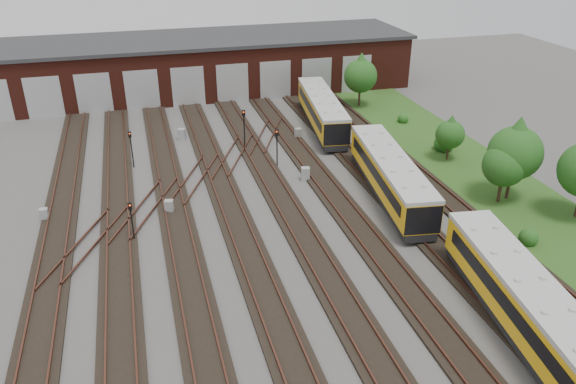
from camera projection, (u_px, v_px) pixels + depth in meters
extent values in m
plane|color=#464341|center=(288.00, 269.00, 34.44)|extent=(120.00, 120.00, 0.00)
cube|color=black|center=(45.00, 306.00, 31.02)|extent=(2.40, 70.00, 0.18)
cube|color=#512C20|center=(31.00, 306.00, 30.77)|extent=(0.10, 70.00, 0.15)
cube|color=#512C20|center=(58.00, 302.00, 31.12)|extent=(0.10, 70.00, 0.15)
cube|color=black|center=(120.00, 294.00, 31.99)|extent=(2.40, 70.00, 0.18)
cube|color=#512C20|center=(106.00, 294.00, 31.74)|extent=(0.10, 70.00, 0.15)
cube|color=#512C20|center=(132.00, 290.00, 32.09)|extent=(0.10, 70.00, 0.15)
cube|color=black|center=(190.00, 283.00, 32.95)|extent=(2.40, 70.00, 0.18)
cube|color=#512C20|center=(178.00, 283.00, 32.71)|extent=(0.10, 70.00, 0.15)
cube|color=#512C20|center=(202.00, 279.00, 33.05)|extent=(0.10, 70.00, 0.15)
cube|color=black|center=(257.00, 273.00, 33.92)|extent=(2.40, 70.00, 0.18)
cube|color=#512C20|center=(245.00, 272.00, 33.67)|extent=(0.10, 70.00, 0.15)
cube|color=#512C20|center=(268.00, 269.00, 34.02)|extent=(0.10, 70.00, 0.15)
cube|color=black|center=(319.00, 263.00, 34.88)|extent=(2.40, 70.00, 0.18)
cube|color=#512C20|center=(308.00, 262.00, 34.64)|extent=(0.10, 70.00, 0.15)
cube|color=#512C20|center=(330.00, 259.00, 34.98)|extent=(0.10, 70.00, 0.15)
cube|color=black|center=(379.00, 253.00, 35.85)|extent=(2.40, 70.00, 0.18)
cube|color=#512C20|center=(368.00, 253.00, 35.60)|extent=(0.10, 70.00, 0.15)
cube|color=#512C20|center=(389.00, 249.00, 35.95)|extent=(0.10, 70.00, 0.15)
cube|color=black|center=(435.00, 244.00, 36.82)|extent=(2.40, 70.00, 0.18)
cube|color=#512C20|center=(425.00, 244.00, 36.57)|extent=(0.10, 70.00, 0.15)
cube|color=#512C20|center=(445.00, 240.00, 36.91)|extent=(0.10, 70.00, 0.15)
cube|color=black|center=(488.00, 236.00, 37.78)|extent=(2.40, 70.00, 0.18)
cube|color=#512C20|center=(479.00, 235.00, 37.53)|extent=(0.10, 70.00, 0.15)
cube|color=#512C20|center=(498.00, 232.00, 37.88)|extent=(0.10, 70.00, 0.15)
cube|color=#512C20|center=(146.00, 208.00, 41.00)|extent=(5.40, 9.62, 0.15)
cube|color=#512C20|center=(194.00, 179.00, 45.41)|extent=(5.40, 9.62, 0.15)
cube|color=#512C20|center=(234.00, 155.00, 49.81)|extent=(5.40, 9.62, 0.15)
cube|color=#512C20|center=(87.00, 243.00, 36.59)|extent=(5.40, 9.62, 0.15)
cube|color=#512C20|center=(267.00, 135.00, 54.22)|extent=(5.40, 9.62, 0.15)
cube|color=#4E1C13|center=(199.00, 66.00, 67.51)|extent=(50.00, 12.00, 6.00)
cube|color=#2E2E31|center=(197.00, 39.00, 66.09)|extent=(51.00, 12.50, 0.40)
cube|color=#AAACB0|center=(44.00, 98.00, 58.58)|extent=(3.60, 0.12, 4.40)
cube|color=#AAACB0|center=(94.00, 94.00, 59.79)|extent=(3.60, 0.12, 4.40)
cube|color=#AAACB0|center=(142.00, 90.00, 61.00)|extent=(3.60, 0.12, 4.40)
cube|color=#AAACB0|center=(188.00, 87.00, 62.21)|extent=(3.60, 0.12, 4.40)
cube|color=#AAACB0|center=(233.00, 83.00, 63.41)|extent=(3.60, 0.12, 4.40)
cube|color=#AAACB0|center=(275.00, 80.00, 64.62)|extent=(3.60, 0.12, 4.40)
cube|color=#AAACB0|center=(317.00, 77.00, 65.83)|extent=(3.60, 0.12, 4.40)
cube|color=#AAACB0|center=(356.00, 74.00, 67.03)|extent=(3.60, 0.12, 4.40)
cube|color=#27521B|center=(472.00, 169.00, 47.62)|extent=(8.00, 55.00, 0.05)
cube|color=black|center=(520.00, 323.00, 29.00)|extent=(4.17, 14.53, 0.57)
cube|color=#E79E0C|center=(525.00, 302.00, 28.40)|extent=(4.45, 14.57, 2.11)
cube|color=#BBBAB6|center=(530.00, 282.00, 27.86)|extent=(4.54, 14.59, 0.29)
cube|color=black|center=(502.00, 300.00, 28.14)|extent=(1.80, 12.53, 0.81)
cube|color=black|center=(549.00, 296.00, 28.45)|extent=(1.80, 12.53, 0.81)
cube|color=black|center=(389.00, 190.00, 42.77)|extent=(4.17, 14.53, 0.57)
cube|color=#E79E0C|center=(390.00, 174.00, 42.17)|extent=(4.45, 14.57, 2.11)
cube|color=#BBBAB6|center=(392.00, 159.00, 41.63)|extent=(4.54, 14.59, 0.29)
cube|color=black|center=(374.00, 172.00, 41.91)|extent=(1.80, 12.53, 0.81)
cube|color=black|center=(407.00, 170.00, 42.21)|extent=(1.80, 12.53, 0.81)
cube|color=black|center=(322.00, 122.00, 56.53)|extent=(4.17, 14.53, 0.57)
cube|color=#E79E0C|center=(322.00, 109.00, 55.93)|extent=(4.45, 14.57, 2.11)
cube|color=#BBBAB6|center=(322.00, 98.00, 55.39)|extent=(4.54, 14.59, 0.29)
cube|color=black|center=(309.00, 107.00, 55.67)|extent=(1.80, 12.53, 0.81)
cube|color=black|center=(334.00, 106.00, 55.98)|extent=(1.80, 12.53, 0.81)
cylinder|color=black|center=(133.00, 225.00, 36.86)|extent=(0.10, 0.10, 2.36)
cube|color=black|center=(130.00, 206.00, 36.22)|extent=(0.26, 0.17, 0.49)
sphere|color=red|center=(130.00, 206.00, 36.10)|extent=(0.12, 0.12, 0.12)
cylinder|color=black|center=(132.00, 152.00, 47.47)|extent=(0.10, 0.10, 2.74)
cube|color=black|center=(130.00, 134.00, 46.74)|extent=(0.26, 0.17, 0.50)
sphere|color=red|center=(130.00, 134.00, 46.61)|extent=(0.12, 0.12, 0.12)
cylinder|color=black|center=(244.00, 132.00, 51.32)|extent=(0.11, 0.11, 3.09)
cube|color=black|center=(244.00, 113.00, 50.50)|extent=(0.32, 0.24, 0.57)
sphere|color=red|center=(244.00, 112.00, 50.35)|extent=(0.14, 0.14, 0.14)
cylinder|color=black|center=(277.00, 151.00, 47.82)|extent=(0.11, 0.11, 2.74)
cube|color=black|center=(277.00, 132.00, 47.08)|extent=(0.32, 0.26, 0.54)
sphere|color=red|center=(277.00, 132.00, 46.94)|extent=(0.13, 0.13, 0.13)
cube|color=#959799|center=(44.00, 215.00, 39.62)|extent=(0.56, 0.47, 0.93)
cube|color=#959799|center=(182.00, 134.00, 53.61)|extent=(0.81, 0.74, 1.09)
cube|color=#959799|center=(169.00, 207.00, 40.62)|extent=(0.71, 0.64, 1.00)
cube|color=#959799|center=(298.00, 134.00, 53.92)|extent=(0.74, 0.67, 1.01)
cube|color=#959799|center=(305.00, 174.00, 45.55)|extent=(0.75, 0.66, 1.10)
cylinder|color=#372219|center=(359.00, 98.00, 62.68)|extent=(0.24, 0.24, 1.87)
sphere|color=#1A4B15|center=(361.00, 76.00, 61.56)|extent=(3.64, 3.64, 3.64)
cone|color=#1A4B15|center=(361.00, 64.00, 60.98)|extent=(3.12, 3.12, 2.60)
cylinder|color=#372219|center=(448.00, 153.00, 49.26)|extent=(0.21, 0.21, 1.29)
sphere|color=#1A4B15|center=(450.00, 135.00, 48.49)|extent=(2.50, 2.50, 2.50)
cone|color=#1A4B15|center=(451.00, 125.00, 48.09)|extent=(2.14, 2.14, 1.79)
cylinder|color=#372219|center=(508.00, 186.00, 42.42)|extent=(0.24, 0.24, 2.05)
sphere|color=#1A4B15|center=(515.00, 153.00, 41.19)|extent=(3.98, 3.98, 3.98)
cone|color=#1A4B15|center=(519.00, 135.00, 40.55)|extent=(3.41, 3.41, 2.84)
cylinder|color=#372219|center=(499.00, 192.00, 42.01)|extent=(0.25, 0.25, 1.65)
sphere|color=#1A4B15|center=(505.00, 165.00, 41.02)|extent=(3.22, 3.22, 3.22)
cone|color=#1A4B15|center=(507.00, 150.00, 40.51)|extent=(2.76, 2.76, 2.30)
sphere|color=#1A4B15|center=(529.00, 235.00, 36.77)|extent=(1.25, 1.25, 1.25)
sphere|color=#1A4B15|center=(444.00, 141.00, 51.06)|extent=(1.81, 1.81, 1.81)
sphere|color=#1A4B15|center=(403.00, 117.00, 57.97)|extent=(1.10, 1.10, 1.10)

